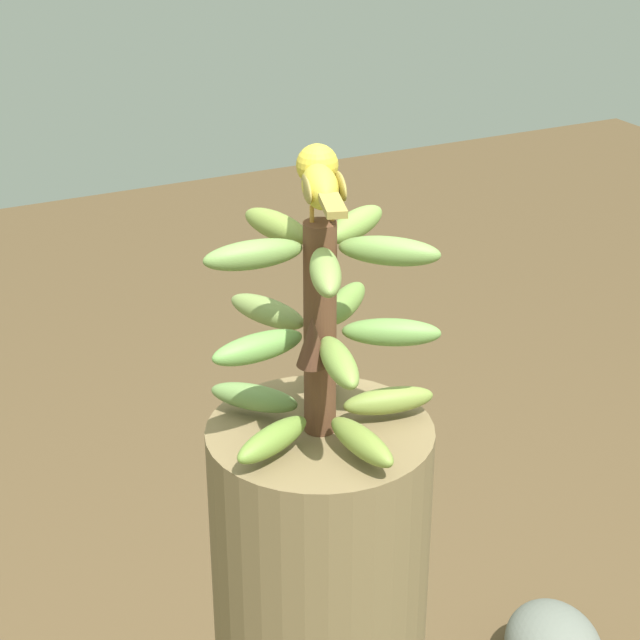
# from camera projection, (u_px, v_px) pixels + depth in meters

# --- Properties ---
(banana_bunch) EXTENTS (0.28, 0.28, 0.26)m
(banana_bunch) POSITION_uv_depth(u_px,v_px,m) (320.00, 331.00, 1.26)
(banana_bunch) COLOR brown
(banana_bunch) RESTS_ON banana_tree
(perched_bird) EXTENTS (0.08, 0.18, 0.08)m
(perched_bird) POSITION_uv_depth(u_px,v_px,m) (321.00, 179.00, 1.20)
(perched_bird) COLOR #C68933
(perched_bird) RESTS_ON banana_bunch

